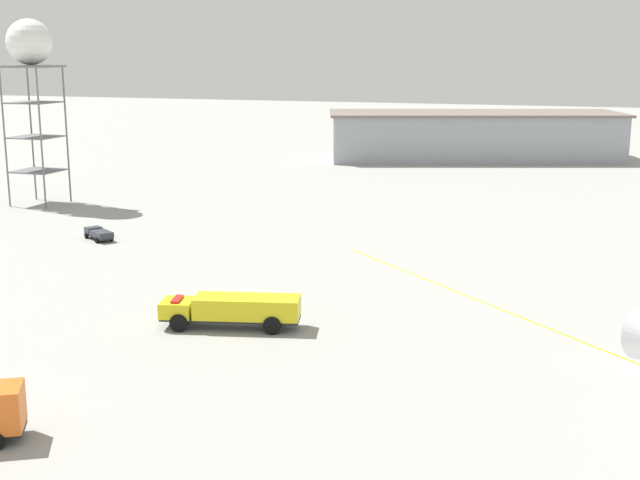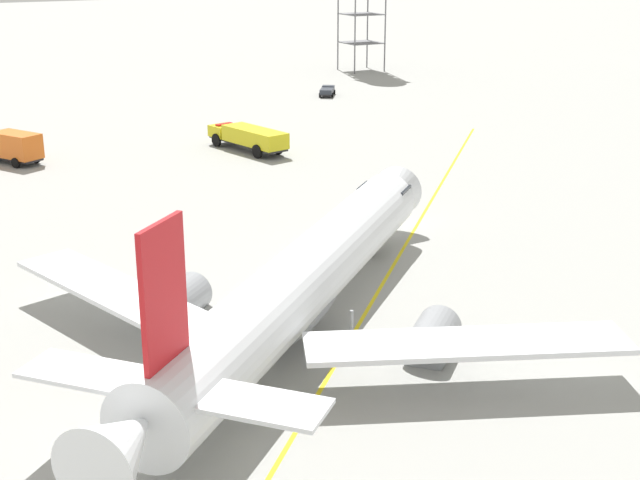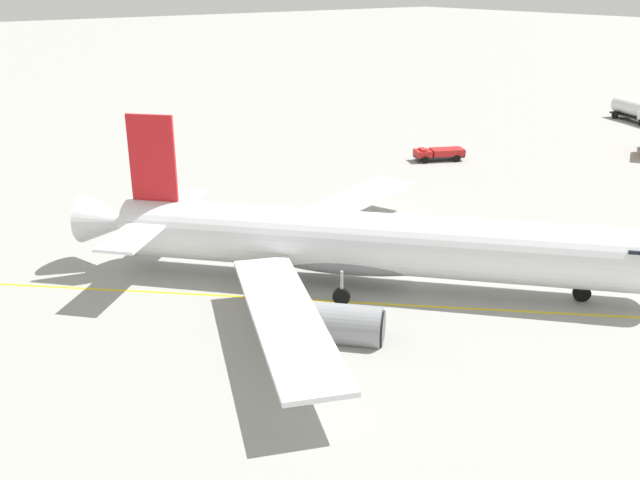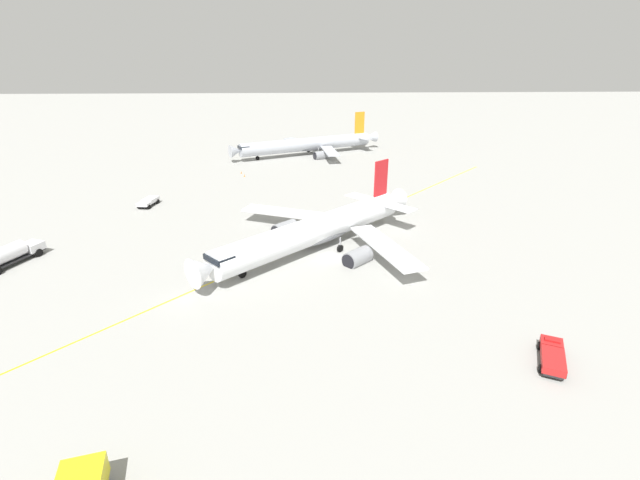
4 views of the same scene
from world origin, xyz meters
name	(u,v)px [view 3 (image 3 of 4)]	position (x,y,z in m)	size (l,w,h in m)	color
ground_plane	(387,265)	(0.00, 0.00, 0.00)	(600.00, 600.00, 0.00)	#9E9E99
airliner_main	(368,246)	(1.53, -3.13, 2.72)	(32.43, 30.59, 11.14)	white
fuel_tanker_truck	(635,110)	(-17.96, 62.00, 1.56)	(8.71, 5.25, 2.87)	#232326
ops_pickup_truck	(439,153)	(-18.77, 24.41, 0.81)	(4.11, 5.72, 1.41)	#232326
taxiway_centreline	(322,301)	(1.80, -7.11, 0.00)	(86.47, 91.35, 0.01)	yellow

